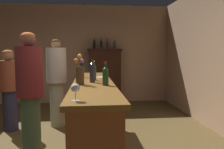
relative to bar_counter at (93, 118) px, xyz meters
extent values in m
cube|color=tan|center=(-0.37, 3.49, 0.89)|extent=(5.36, 0.12, 2.84)
cube|color=brown|center=(0.00, 0.00, -0.03)|extent=(0.48, 2.76, 1.01)
cube|color=brown|center=(0.00, 0.00, 0.50)|extent=(0.55, 2.88, 0.05)
cube|color=black|center=(0.38, 3.21, 0.26)|extent=(0.90, 0.32, 1.58)
cube|color=#351111|center=(0.38, 3.21, 1.02)|extent=(0.98, 0.38, 0.06)
cylinder|color=#1B3B1F|center=(0.02, 0.16, 0.62)|extent=(0.06, 0.06, 0.20)
sphere|color=#1B3B1F|center=(0.02, 0.16, 0.72)|extent=(0.06, 0.06, 0.06)
cylinder|color=#1B3B1F|center=(0.02, 0.16, 0.76)|extent=(0.02, 0.02, 0.08)
cylinder|color=gold|center=(0.02, 0.16, 0.81)|extent=(0.03, 0.03, 0.02)
cylinder|color=#252430|center=(-0.01, -0.07, 0.64)|extent=(0.07, 0.07, 0.23)
sphere|color=#252430|center=(-0.01, -0.07, 0.76)|extent=(0.07, 0.07, 0.07)
cylinder|color=#252430|center=(-0.01, -0.07, 0.80)|extent=(0.03, 0.03, 0.08)
cylinder|color=black|center=(-0.01, -0.07, 0.85)|extent=(0.03, 0.03, 0.02)
cylinder|color=#1B3A1C|center=(0.15, -0.38, 0.62)|extent=(0.08, 0.08, 0.19)
sphere|color=#1B3A1C|center=(0.15, -0.38, 0.71)|extent=(0.08, 0.08, 0.08)
cylinder|color=#1B3A1C|center=(0.15, -0.38, 0.76)|extent=(0.03, 0.03, 0.09)
cylinder|color=#B31D1D|center=(0.15, -0.38, 0.81)|extent=(0.03, 0.03, 0.02)
cylinder|color=black|center=(-0.18, 0.57, 0.64)|extent=(0.07, 0.07, 0.23)
sphere|color=black|center=(-0.18, 0.57, 0.75)|extent=(0.07, 0.07, 0.07)
cylinder|color=black|center=(-0.18, 0.57, 0.79)|extent=(0.02, 0.02, 0.08)
cylinder|color=black|center=(-0.18, 0.57, 0.84)|extent=(0.02, 0.02, 0.02)
cylinder|color=white|center=(-0.01, 0.35, 0.53)|extent=(0.07, 0.07, 0.00)
cylinder|color=white|center=(-0.01, 0.35, 0.56)|extent=(0.01, 0.01, 0.06)
ellipsoid|color=white|center=(-0.01, 0.35, 0.62)|extent=(0.06, 0.06, 0.07)
ellipsoid|color=maroon|center=(-0.01, 0.35, 0.60)|extent=(0.05, 0.05, 0.03)
cylinder|color=white|center=(-0.16, -1.26, 0.53)|extent=(0.06, 0.06, 0.00)
cylinder|color=white|center=(-0.16, -1.26, 0.56)|extent=(0.01, 0.01, 0.07)
ellipsoid|color=white|center=(-0.16, -1.26, 0.63)|extent=(0.08, 0.08, 0.08)
cylinder|color=#49321D|center=(-0.17, -0.28, 0.64)|extent=(0.11, 0.11, 0.23)
cylinder|color=#38602D|center=(-0.14, -0.28, 0.74)|extent=(0.01, 0.01, 0.17)
sphere|color=#B8598D|center=(-0.14, -0.28, 0.83)|extent=(0.05, 0.05, 0.05)
cylinder|color=#38602D|center=(-0.17, -0.23, 0.77)|extent=(0.01, 0.01, 0.21)
sphere|color=#CC4078|center=(-0.17, -0.23, 0.87)|extent=(0.06, 0.06, 0.06)
cylinder|color=#38602D|center=(-0.22, -0.27, 0.74)|extent=(0.01, 0.01, 0.17)
sphere|color=orange|center=(-0.22, -0.27, 0.83)|extent=(0.06, 0.06, 0.06)
cylinder|color=#38602D|center=(-0.17, -0.32, 0.77)|extent=(0.01, 0.01, 0.23)
sphere|color=yellow|center=(-0.17, -0.32, 0.89)|extent=(0.05, 0.05, 0.05)
cylinder|color=white|center=(0.15, 0.48, 0.53)|extent=(0.18, 0.18, 0.01)
cylinder|color=black|center=(0.09, 3.21, 1.15)|extent=(0.07, 0.07, 0.21)
sphere|color=black|center=(0.09, 3.21, 1.26)|extent=(0.07, 0.07, 0.07)
cylinder|color=black|center=(0.09, 3.21, 1.30)|extent=(0.02, 0.02, 0.07)
cylinder|color=red|center=(0.09, 3.21, 1.34)|extent=(0.02, 0.02, 0.02)
cylinder|color=black|center=(0.28, 3.21, 1.14)|extent=(0.07, 0.07, 0.19)
sphere|color=black|center=(0.28, 3.21, 1.24)|extent=(0.07, 0.07, 0.07)
cylinder|color=black|center=(0.28, 3.21, 1.28)|extent=(0.03, 0.03, 0.08)
cylinder|color=#B3181D|center=(0.28, 3.21, 1.33)|extent=(0.03, 0.03, 0.02)
cylinder|color=#442D1D|center=(0.46, 3.21, 1.14)|extent=(0.07, 0.07, 0.18)
sphere|color=#442D1D|center=(0.46, 3.21, 1.23)|extent=(0.07, 0.07, 0.07)
cylinder|color=#442D1D|center=(0.46, 3.21, 1.28)|extent=(0.03, 0.03, 0.10)
cylinder|color=black|center=(0.46, 3.21, 1.33)|extent=(0.03, 0.03, 0.02)
cylinder|color=#21442A|center=(0.66, 3.21, 1.14)|extent=(0.07, 0.07, 0.18)
sphere|color=#21442A|center=(0.66, 3.21, 1.23)|extent=(0.07, 0.07, 0.07)
cylinder|color=#21442A|center=(0.66, 3.21, 1.26)|extent=(0.02, 0.02, 0.07)
cylinder|color=gold|center=(0.66, 3.21, 1.31)|extent=(0.03, 0.03, 0.02)
cylinder|color=#3F6045|center=(-0.84, -0.10, -0.09)|extent=(0.25, 0.25, 0.88)
cylinder|color=maroon|center=(-0.84, -0.10, 0.68)|extent=(0.35, 0.35, 0.66)
sphere|color=brown|center=(-0.84, -0.10, 1.10)|extent=(0.20, 0.20, 0.20)
ellipsoid|color=#A64E1D|center=(-0.84, -0.10, 1.14)|extent=(0.19, 0.19, 0.11)
cylinder|color=gray|center=(-0.70, 1.32, -0.09)|extent=(0.28, 0.28, 0.88)
cylinder|color=#B6AA9B|center=(-0.70, 1.32, 0.69)|extent=(0.39, 0.39, 0.68)
sphere|color=#8F6847|center=(-0.70, 1.32, 1.11)|extent=(0.18, 0.18, 0.18)
ellipsoid|color=#5A3114|center=(-0.70, 1.32, 1.15)|extent=(0.17, 0.17, 0.10)
cylinder|color=#292844|center=(-1.54, 1.15, -0.15)|extent=(0.27, 0.27, 0.76)
cylinder|color=brown|center=(-1.54, 1.15, 0.51)|extent=(0.37, 0.37, 0.56)
sphere|color=olive|center=(-1.54, 1.15, 0.88)|extent=(0.21, 0.21, 0.21)
ellipsoid|color=#9D552A|center=(-1.54, 1.15, 0.93)|extent=(0.20, 0.20, 0.11)
camera|label=1|loc=(-0.04, -3.11, 0.92)|focal=35.56mm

